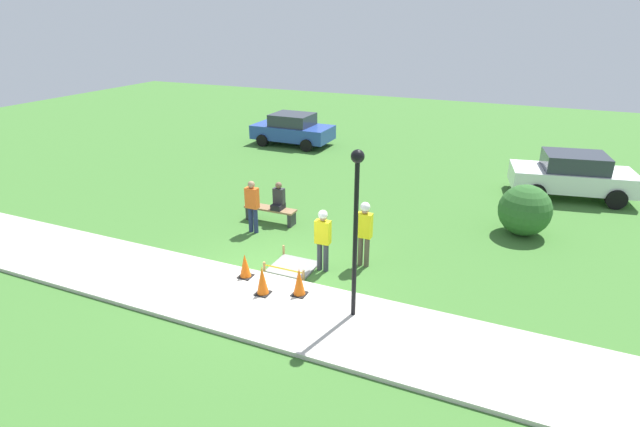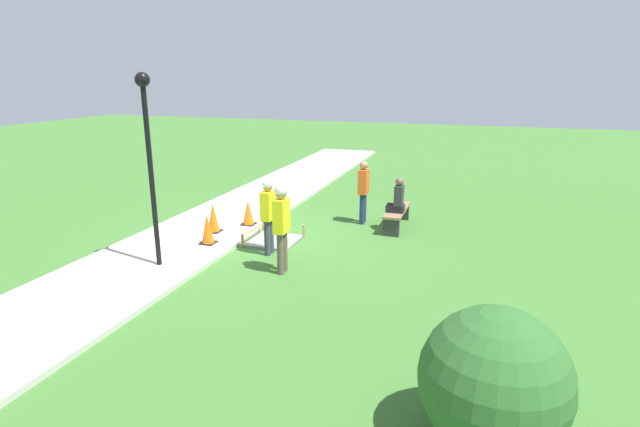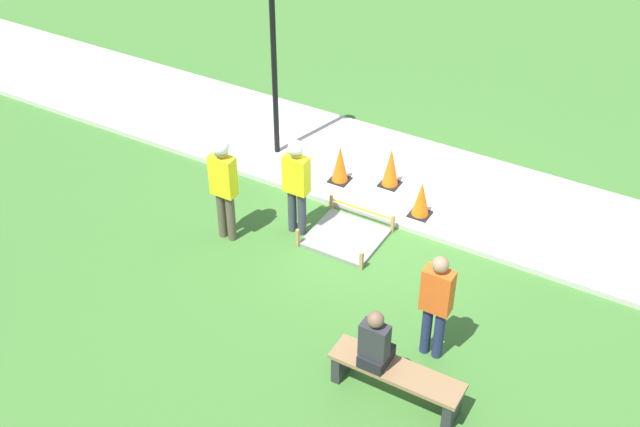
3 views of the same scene
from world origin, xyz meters
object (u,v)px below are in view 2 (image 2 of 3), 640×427
object	(u,v)px
traffic_cone_sidewalk_edge	(208,229)
park_bench	(397,214)
person_seated_on_bench	(398,198)
lamppost_near	(148,142)
worker_assistant	(268,210)
worker_supervisor	(282,220)
traffic_cone_far_patch	(213,218)
traffic_cone_near_patch	(248,213)
bystander_in_orange_shirt	(363,189)

from	to	relation	value
traffic_cone_sidewalk_edge	park_bench	distance (m)	4.83
traffic_cone_sidewalk_edge	park_bench	bearing A→B (deg)	127.30
person_seated_on_bench	lamppost_near	bearing A→B (deg)	-45.36
worker_assistant	lamppost_near	distance (m)	2.82
worker_supervisor	lamppost_near	distance (m)	2.95
traffic_cone_far_patch	worker_assistant	xyz separation A→B (m)	(0.77, 1.83, 0.56)
traffic_cone_near_patch	park_bench	size ratio (longest dim) A/B	0.37
traffic_cone_near_patch	person_seated_on_bench	size ratio (longest dim) A/B	0.72
person_seated_on_bench	worker_assistant	size ratio (longest dim) A/B	0.52
lamppost_near	bystander_in_orange_shirt	bearing A→B (deg)	144.67
worker_assistant	bystander_in_orange_shirt	world-z (taller)	worker_assistant
traffic_cone_sidewalk_edge	bystander_in_orange_shirt	world-z (taller)	bystander_in_orange_shirt
park_bench	worker_supervisor	size ratio (longest dim) A/B	0.95
traffic_cone_far_patch	traffic_cone_sidewalk_edge	world-z (taller)	traffic_cone_far_patch
traffic_cone_sidewalk_edge	worker_assistant	distance (m)	1.62
traffic_cone_sidewalk_edge	lamppost_near	distance (m)	2.62
worker_supervisor	worker_assistant	distance (m)	1.13
bystander_in_orange_shirt	lamppost_near	bearing A→B (deg)	-35.33
person_seated_on_bench	worker_assistant	world-z (taller)	worker_assistant
traffic_cone_far_patch	worker_supervisor	size ratio (longest dim) A/B	0.40
park_bench	worker_supervisor	xyz separation A→B (m)	(3.78, -1.65, 0.76)
park_bench	bystander_in_orange_shirt	distance (m)	1.11
worker_assistant	traffic_cone_far_patch	bearing A→B (deg)	-112.88
traffic_cone_sidewalk_edge	worker_assistant	bearing A→B (deg)	91.75
park_bench	worker_assistant	bearing A→B (deg)	-39.00
bystander_in_orange_shirt	worker_supervisor	bearing A→B (deg)	-10.51
traffic_cone_far_patch	lamppost_near	bearing A→B (deg)	1.31
worker_supervisor	traffic_cone_sidewalk_edge	bearing A→B (deg)	-111.17
worker_assistant	bystander_in_orange_shirt	size ratio (longest dim) A/B	1.03
worker_supervisor	bystander_in_orange_shirt	xyz separation A→B (m)	(-3.87, 0.72, -0.16)
traffic_cone_near_patch	worker_supervisor	xyz separation A→B (m)	(2.49, 1.98, 0.69)
worker_assistant	lamppost_near	bearing A→B (deg)	-49.49
traffic_cone_sidewalk_edge	lamppost_near	world-z (taller)	lamppost_near
traffic_cone_far_patch	bystander_in_orange_shirt	size ratio (longest dim) A/B	0.43
traffic_cone_near_patch	bystander_in_orange_shirt	size ratio (longest dim) A/B	0.38
traffic_cone_far_patch	worker_assistant	distance (m)	2.07
bystander_in_orange_shirt	park_bench	bearing A→B (deg)	84.33
traffic_cone_far_patch	traffic_cone_sidewalk_edge	distance (m)	0.88
person_seated_on_bench	worker_supervisor	xyz separation A→B (m)	(3.49, -1.70, 0.26)
traffic_cone_near_patch	person_seated_on_bench	xyz separation A→B (m)	(-1.00, 3.67, 0.43)
traffic_cone_near_patch	worker_assistant	distance (m)	2.14
bystander_in_orange_shirt	traffic_cone_sidewalk_edge	bearing A→B (deg)	-44.00
traffic_cone_sidewalk_edge	person_seated_on_bench	size ratio (longest dim) A/B	0.78
worker_assistant	traffic_cone_sidewalk_edge	bearing A→B (deg)	-88.25
traffic_cone_far_patch	park_bench	distance (m)	4.67
traffic_cone_sidewalk_edge	bystander_in_orange_shirt	bearing A→B (deg)	136.00
traffic_cone_sidewalk_edge	worker_assistant	size ratio (longest dim) A/B	0.41
traffic_cone_far_patch	worker_supervisor	bearing A→B (deg)	56.45
person_seated_on_bench	worker_assistant	xyz separation A→B (m)	(2.59, -2.38, 0.17)
traffic_cone_far_patch	lamppost_near	world-z (taller)	lamppost_near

